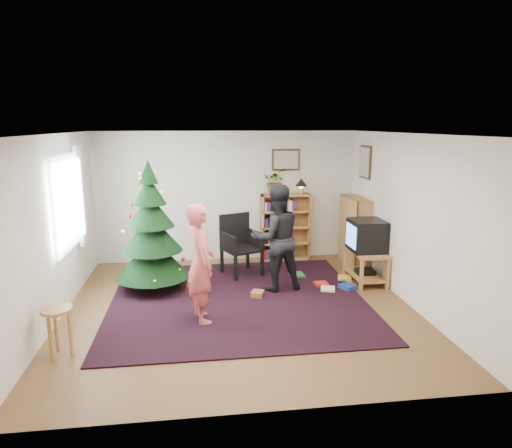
{
  "coord_description": "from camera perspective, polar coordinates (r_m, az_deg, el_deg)",
  "views": [
    {
      "loc": [
        -0.59,
        -6.23,
        2.63
      ],
      "look_at": [
        0.32,
        0.66,
        1.1
      ],
      "focal_mm": 32.0,
      "sensor_mm": 36.0,
      "label": 1
    }
  ],
  "objects": [
    {
      "name": "person_by_chair",
      "position": [
        7.24,
        2.55,
        -1.78
      ],
      "size": [
        0.93,
        0.78,
        1.71
      ],
      "primitive_type": "imported",
      "rotation": [
        0.0,
        0.0,
        3.31
      ],
      "color": "black",
      "rests_on": "rug"
    },
    {
      "name": "person_standing",
      "position": [
        6.14,
        -6.95,
        -4.9
      ],
      "size": [
        0.53,
        0.67,
        1.63
      ],
      "primitive_type": "imported",
      "rotation": [
        0.0,
        0.0,
        1.83
      ],
      "color": "#CC5251",
      "rests_on": "rug"
    },
    {
      "name": "stool",
      "position": [
        5.77,
        -23.57,
        -10.85
      ],
      "size": [
        0.35,
        0.35,
        0.59
      ],
      "color": "#B47240",
      "rests_on": "floor"
    },
    {
      "name": "rug",
      "position": [
        7.07,
        -2.26,
        -9.36
      ],
      "size": [
        3.8,
        3.6,
        0.02
      ],
      "primitive_type": "cube",
      "color": "black",
      "rests_on": "floor"
    },
    {
      "name": "wall_front",
      "position": [
        4.03,
        1.33,
        -7.67
      ],
      "size": [
        5.0,
        0.02,
        2.5
      ],
      "primitive_type": "cube",
      "color": "silver",
      "rests_on": "floor"
    },
    {
      "name": "wall_back",
      "position": [
        8.86,
        -3.66,
        3.44
      ],
      "size": [
        5.0,
        0.02,
        2.5
      ],
      "primitive_type": "cube",
      "color": "silver",
      "rests_on": "floor"
    },
    {
      "name": "potted_plant",
      "position": [
        8.77,
        2.48,
        5.38
      ],
      "size": [
        0.53,
        0.48,
        0.51
      ],
      "primitive_type": "imported",
      "rotation": [
        0.0,
        0.0,
        -0.18
      ],
      "color": "gray",
      "rests_on": "bookshelf_back"
    },
    {
      "name": "christmas_tree",
      "position": [
        7.41,
        -12.94,
        -1.61
      ],
      "size": [
        1.16,
        1.16,
        2.1
      ],
      "rotation": [
        0.0,
        0.0,
        0.04
      ],
      "color": "#3F2816",
      "rests_on": "rug"
    },
    {
      "name": "floor",
      "position": [
        6.79,
        -2.02,
        -10.38
      ],
      "size": [
        5.0,
        5.0,
        0.0
      ],
      "primitive_type": "plane",
      "color": "brown",
      "rests_on": "ground"
    },
    {
      "name": "picture_right",
      "position": [
        8.58,
        13.52,
        7.53
      ],
      "size": [
        0.03,
        0.5,
        0.6
      ],
      "color": "#4C3319",
      "rests_on": "wall_right"
    },
    {
      "name": "bookshelf_right",
      "position": [
        8.74,
        12.23,
        -0.86
      ],
      "size": [
        0.3,
        0.95,
        1.3
      ],
      "rotation": [
        0.0,
        0.0,
        1.57
      ],
      "color": "#B47240",
      "rests_on": "floor"
    },
    {
      "name": "ceiling",
      "position": [
        6.26,
        -2.2,
        11.21
      ],
      "size": [
        5.0,
        5.0,
        0.0
      ],
      "primitive_type": "plane",
      "rotation": [
        3.14,
        0.0,
        0.0
      ],
      "color": "white",
      "rests_on": "wall_back"
    },
    {
      "name": "picture_back",
      "position": [
        8.91,
        3.76,
        8.02
      ],
      "size": [
        0.55,
        0.03,
        0.42
      ],
      "color": "#4C3319",
      "rests_on": "wall_back"
    },
    {
      "name": "bookshelf_back",
      "position": [
        8.96,
        3.69,
        -0.27
      ],
      "size": [
        0.95,
        0.3,
        1.3
      ],
      "color": "#B47240",
      "rests_on": "floor"
    },
    {
      "name": "armchair",
      "position": [
        8.11,
        -1.88,
        -2.23
      ],
      "size": [
        0.77,
        0.79,
        1.07
      ],
      "rotation": [
        0.0,
        0.0,
        0.39
      ],
      "color": "black",
      "rests_on": "rug"
    },
    {
      "name": "crt_tv",
      "position": [
        7.83,
        13.67,
        -1.38
      ],
      "size": [
        0.55,
        0.6,
        0.52
      ],
      "color": "black",
      "rests_on": "tv_stand"
    },
    {
      "name": "curtain",
      "position": [
        7.84,
        -21.09,
        3.29
      ],
      "size": [
        0.06,
        0.35,
        1.6
      ],
      "primitive_type": "cube",
      "color": "white",
      "rests_on": "wall_left"
    },
    {
      "name": "window_pane",
      "position": [
        7.18,
        -22.66,
        2.39
      ],
      "size": [
        0.04,
        1.2,
        1.4
      ],
      "primitive_type": "cube",
      "color": "silver",
      "rests_on": "wall_left"
    },
    {
      "name": "table_lamp",
      "position": [
        8.88,
        5.67,
        5.09
      ],
      "size": [
        0.23,
        0.23,
        0.31
      ],
      "color": "#A57F33",
      "rests_on": "bookshelf_back"
    },
    {
      "name": "wall_left",
      "position": [
        6.67,
        -24.03,
        -0.63
      ],
      "size": [
        0.02,
        5.0,
        2.5
      ],
      "primitive_type": "cube",
      "color": "silver",
      "rests_on": "floor"
    },
    {
      "name": "wall_right",
      "position": [
        7.09,
        18.43,
        0.55
      ],
      "size": [
        0.02,
        5.0,
        2.5
      ],
      "primitive_type": "cube",
      "color": "silver",
      "rests_on": "floor"
    },
    {
      "name": "tv_stand",
      "position": [
        7.96,
        13.51,
        -4.77
      ],
      "size": [
        0.5,
        0.9,
        0.55
      ],
      "color": "#B47240",
      "rests_on": "floor"
    },
    {
      "name": "floor_clutter",
      "position": [
        7.66,
        7.56,
        -7.46
      ],
      "size": [
        1.8,
        1.07,
        0.08
      ],
      "color": "#A51E19",
      "rests_on": "rug"
    }
  ]
}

